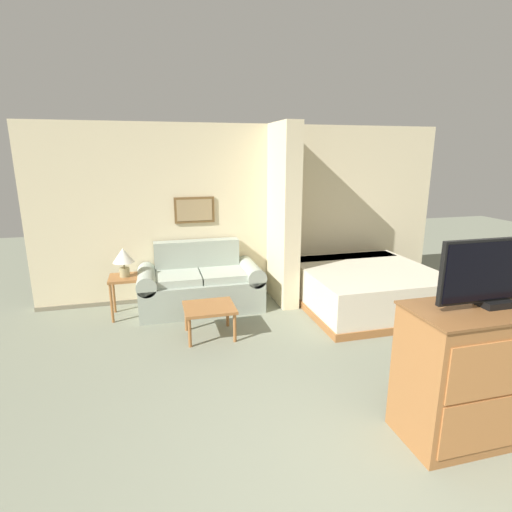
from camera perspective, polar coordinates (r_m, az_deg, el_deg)
name	(u,v)px	position (r m, az deg, el deg)	size (l,w,h in m)	color
ground_plane	(410,510)	(3.13, 21.20, -30.78)	(20.00, 20.00, 0.00)	gray
wall_back	(249,212)	(6.20, -0.98, 6.27)	(6.31, 0.16, 2.60)	beige
wall_partition_pillar	(283,216)	(5.84, 3.91, 5.79)	(0.24, 0.86, 2.60)	beige
couch	(200,285)	(5.81, -7.96, -4.13)	(1.74, 0.84, 0.94)	#99A393
coffee_table	(209,310)	(4.90, -6.68, -7.66)	(0.61, 0.54, 0.39)	#996033
side_table	(126,284)	(5.69, -18.13, -3.79)	(0.42, 0.42, 0.57)	#996033
table_lamp	(123,257)	(5.59, -18.42, -0.19)	(0.28, 0.28, 0.39)	tan
tv_dresser	(484,371)	(3.68, 29.82, -14.08)	(1.31, 0.58, 1.08)	#996033
tv	(500,272)	(3.40, 31.48, -1.99)	(1.01, 0.16, 0.52)	black
bed	(365,287)	(6.02, 15.33, -4.28)	(1.85, 1.91, 0.58)	#996033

